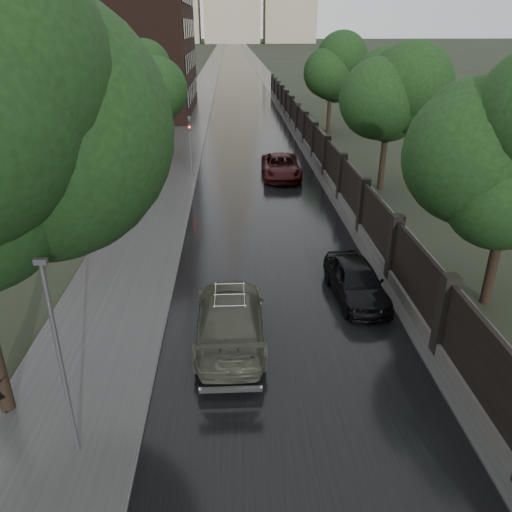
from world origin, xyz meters
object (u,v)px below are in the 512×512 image
at_px(tree_right_b, 389,106).
at_px(car_right_far, 281,167).
at_px(car_right_near, 356,280).
at_px(traffic_light, 190,142).
at_px(tree_left_far, 141,87).
at_px(lamp_post, 61,361).
at_px(volga_sedan, 230,317).
at_px(tree_right_c, 331,77).

distance_m(tree_right_b, car_right_far, 7.78).
bearing_deg(car_right_near, traffic_light, 109.08).
height_order(tree_right_b, car_right_far, tree_right_b).
xyz_separation_m(tree_left_far, car_right_near, (10.83, -21.43, -4.53)).
distance_m(tree_left_far, car_right_near, 24.43).
xyz_separation_m(car_right_near, car_right_far, (-1.23, 16.25, 0.02)).
height_order(lamp_post, car_right_near, lamp_post).
height_order(tree_left_far, traffic_light, tree_left_far).
bearing_deg(car_right_far, tree_left_far, 152.44).
relative_size(tree_right_b, volga_sedan, 1.30).
bearing_deg(car_right_far, car_right_near, -84.90).
height_order(tree_left_far, car_right_near, tree_left_far).
relative_size(tree_left_far, tree_right_c, 1.05).
bearing_deg(traffic_light, lamp_post, -92.68).
bearing_deg(volga_sedan, car_right_near, -151.99).
xyz_separation_m(volga_sedan, car_right_far, (3.40, 18.69, -0.05)).
bearing_deg(volga_sedan, traffic_light, -82.24).
height_order(volga_sedan, car_right_near, volga_sedan).
xyz_separation_m(tree_left_far, tree_right_b, (15.50, -8.00, -0.29)).
bearing_deg(tree_left_far, lamp_post, -84.79).
bearing_deg(lamp_post, tree_left_far, 95.21).
relative_size(lamp_post, car_right_far, 0.97).
height_order(tree_left_far, lamp_post, tree_left_far).
xyz_separation_m(tree_left_far, tree_right_c, (15.50, 10.00, -0.29)).
bearing_deg(volga_sedan, tree_right_b, -120.17).
relative_size(tree_left_far, car_right_near, 1.77).
relative_size(tree_right_b, car_right_far, 1.33).
xyz_separation_m(lamp_post, car_right_far, (7.00, 23.32, -1.94)).
bearing_deg(tree_left_far, car_right_far, -28.34).
bearing_deg(tree_right_c, lamp_post, -108.52).
bearing_deg(car_right_near, car_right_far, 89.94).
bearing_deg(lamp_post, car_right_near, 40.70).
height_order(traffic_light, car_right_near, traffic_light).
distance_m(tree_left_far, volga_sedan, 25.06).
bearing_deg(tree_right_c, tree_left_far, -147.17).
height_order(tree_right_c, lamp_post, tree_right_c).
relative_size(tree_left_far, lamp_post, 1.45).
bearing_deg(traffic_light, tree_right_c, 51.82).
bearing_deg(tree_right_b, lamp_post, -122.18).
distance_m(tree_right_b, volga_sedan, 18.85).
xyz_separation_m(lamp_post, traffic_light, (1.10, 23.49, -0.27)).
bearing_deg(traffic_light, tree_left_far, 126.47).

